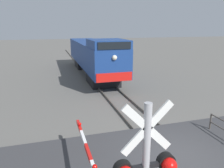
% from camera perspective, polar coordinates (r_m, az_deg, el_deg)
% --- Properties ---
extents(ground_plane, '(160.00, 160.00, 0.00)m').
position_cam_1_polar(ground_plane, '(9.25, 16.55, -18.23)').
color(ground_plane, '#605E59').
extents(rail_track_left, '(0.08, 80.00, 0.15)m').
position_cam_1_polar(rail_track_left, '(8.88, 12.48, -18.89)').
color(rail_track_left, '#59544C').
rests_on(rail_track_left, ground_plane).
extents(rail_track_right, '(0.08, 80.00, 0.15)m').
position_cam_1_polar(rail_track_right, '(9.58, 20.36, -16.80)').
color(rail_track_right, '#59544C').
rests_on(rail_track_right, ground_plane).
extents(road_surface, '(36.00, 5.12, 0.16)m').
position_cam_1_polar(road_surface, '(9.21, 16.59, -17.82)').
color(road_surface, '#38383A').
rests_on(road_surface, ground_plane).
extents(locomotive, '(2.82, 15.46, 3.95)m').
position_cam_1_polar(locomotive, '(22.53, -4.93, 7.46)').
color(locomotive, black).
rests_on(locomotive, ground_plane).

